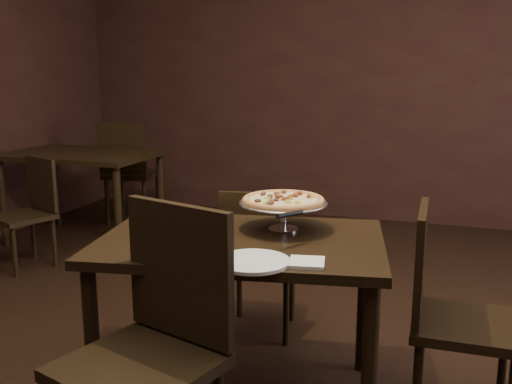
% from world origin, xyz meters
% --- Properties ---
extents(room, '(6.04, 7.04, 2.84)m').
position_xyz_m(room, '(0.06, 0.03, 1.40)').
color(room, black).
rests_on(room, ground).
extents(dining_table, '(1.31, 0.99, 0.74)m').
position_xyz_m(dining_table, '(-0.07, 0.10, 0.65)').
color(dining_table, black).
rests_on(dining_table, ground).
extents(background_table, '(1.23, 0.82, 0.77)m').
position_xyz_m(background_table, '(-2.20, 1.98, 0.67)').
color(background_table, black).
rests_on(background_table, ground).
extents(pizza_stand, '(0.39, 0.39, 0.16)m').
position_xyz_m(pizza_stand, '(0.06, 0.28, 0.88)').
color(pizza_stand, silver).
rests_on(pizza_stand, dining_table).
extents(parmesan_shaker, '(0.06, 0.06, 0.10)m').
position_xyz_m(parmesan_shaker, '(-0.20, -0.09, 0.79)').
color(parmesan_shaker, beige).
rests_on(parmesan_shaker, dining_table).
extents(pepper_flake_shaker, '(0.07, 0.07, 0.12)m').
position_xyz_m(pepper_flake_shaker, '(-0.10, -0.02, 0.80)').
color(pepper_flake_shaker, maroon).
rests_on(pepper_flake_shaker, dining_table).
extents(packet_caddy, '(0.10, 0.10, 0.08)m').
position_xyz_m(packet_caddy, '(-0.39, -0.04, 0.78)').
color(packet_caddy, black).
rests_on(packet_caddy, dining_table).
extents(napkin_stack, '(0.15, 0.15, 0.01)m').
position_xyz_m(napkin_stack, '(0.28, -0.14, 0.75)').
color(napkin_stack, silver).
rests_on(napkin_stack, dining_table).
extents(plate_left, '(0.24, 0.24, 0.01)m').
position_xyz_m(plate_left, '(-0.41, 0.20, 0.75)').
color(plate_left, white).
rests_on(plate_left, dining_table).
extents(plate_near, '(0.27, 0.27, 0.01)m').
position_xyz_m(plate_near, '(0.09, -0.20, 0.75)').
color(plate_near, white).
rests_on(plate_near, dining_table).
extents(serving_spatula, '(0.17, 0.17, 0.03)m').
position_xyz_m(serving_spatula, '(0.16, 0.06, 0.87)').
color(serving_spatula, silver).
rests_on(serving_spatula, pizza_stand).
extents(chair_far, '(0.45, 0.45, 0.83)m').
position_xyz_m(chair_far, '(-0.19, 0.71, 0.45)').
color(chair_far, black).
rests_on(chair_far, ground).
extents(chair_near, '(0.58, 0.58, 0.99)m').
position_xyz_m(chair_near, '(-0.17, -0.49, 0.54)').
color(chair_near, black).
rests_on(chair_near, ground).
extents(chair_side, '(0.43, 0.43, 0.90)m').
position_xyz_m(chair_side, '(0.78, 0.22, 0.49)').
color(chair_side, black).
rests_on(chair_side, ground).
extents(bg_chair_far, '(0.52, 0.52, 0.98)m').
position_xyz_m(bg_chair_far, '(-2.12, 2.59, 0.54)').
color(bg_chair_far, black).
rests_on(bg_chair_far, ground).
extents(bg_chair_near, '(0.49, 0.49, 0.81)m').
position_xyz_m(bg_chair_near, '(-2.17, 1.28, 0.44)').
color(bg_chair_near, black).
rests_on(bg_chair_near, ground).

